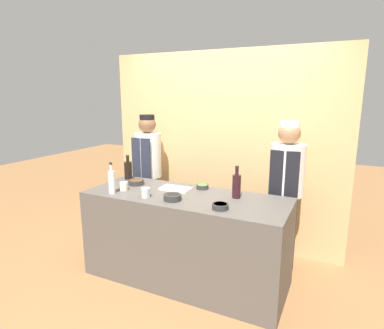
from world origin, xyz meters
name	(u,v)px	position (x,y,z in m)	size (l,w,h in m)	color
ground_plane	(186,278)	(0.00, 0.00, 0.00)	(14.00, 14.00, 0.00)	olive
cabinet_wall	(223,150)	(0.00, 1.07, 1.20)	(2.99, 0.18, 2.40)	tan
counter	(185,238)	(0.00, 0.00, 0.45)	(2.03, 0.77, 0.91)	#514C47
sauce_bowl_green	(202,186)	(0.06, 0.28, 0.93)	(0.13, 0.13, 0.05)	#2D2D2D
sauce_bowl_red	(220,206)	(0.45, -0.22, 0.93)	(0.14, 0.14, 0.05)	#2D2D2D
sauce_bowl_yellow	(172,197)	(-0.04, -0.19, 0.94)	(0.17, 0.17, 0.06)	#2D2D2D
sauce_bowl_brown	(136,182)	(-0.66, 0.11, 0.94)	(0.17, 0.17, 0.05)	#2D2D2D
cutting_board	(176,189)	(-0.18, 0.12, 0.92)	(0.31, 0.18, 0.02)	white
bottle_clear	(112,181)	(-0.69, -0.27, 1.03)	(0.07, 0.07, 0.32)	silver
bottle_wine	(236,185)	(0.48, 0.14, 1.03)	(0.08, 0.08, 0.31)	black
bottle_soy	(128,170)	(-0.89, 0.27, 1.02)	(0.09, 0.09, 0.29)	black
cup_cream	(124,186)	(-0.66, -0.13, 0.95)	(0.08, 0.08, 0.08)	silver
cup_steel	(146,193)	(-0.32, -0.23, 0.95)	(0.09, 0.09, 0.09)	#B7B7BC
chef_left	(149,173)	(-0.86, 0.65, 0.90)	(0.33, 0.33, 1.64)	#28282D
chef_right	(286,191)	(0.86, 0.65, 0.88)	(0.36, 0.36, 1.62)	#28282D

